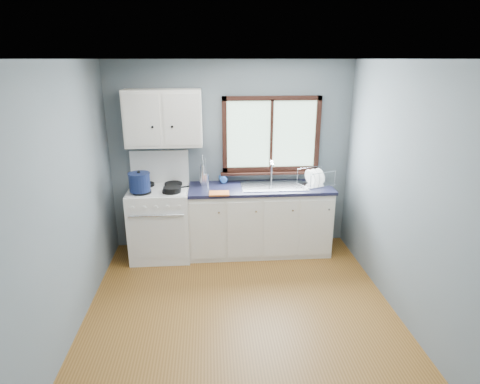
{
  "coord_description": "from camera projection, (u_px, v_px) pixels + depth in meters",
  "views": [
    {
      "loc": [
        -0.29,
        -3.44,
        2.5
      ],
      "look_at": [
        0.05,
        0.9,
        1.05
      ],
      "focal_mm": 30.0,
      "sensor_mm": 36.0,
      "label": 1
    }
  ],
  "objects": [
    {
      "name": "stockpot",
      "position": [
        139.0,
        182.0,
        4.88
      ],
      "size": [
        0.33,
        0.33,
        0.26
      ],
      "rotation": [
        0.0,
        0.0,
        0.31
      ],
      "color": "#111D48",
      "rests_on": "gas_range"
    },
    {
      "name": "sink",
      "position": [
        273.0,
        191.0,
        5.25
      ],
      "size": [
        0.84,
        0.46,
        0.44
      ],
      "color": "silver",
      "rests_on": "countertop"
    },
    {
      "name": "soap_bottle",
      "position": [
        224.0,
        175.0,
        5.29
      ],
      "size": [
        0.11,
        0.11,
        0.25
      ],
      "primitive_type": "imported",
      "rotation": [
        0.0,
        0.0,
        0.19
      ],
      "color": "blue",
      "rests_on": "countertop"
    },
    {
      "name": "utensil_crock",
      "position": [
        204.0,
        179.0,
        5.27
      ],
      "size": [
        0.15,
        0.15,
        0.39
      ],
      "rotation": [
        0.0,
        0.0,
        -0.28
      ],
      "color": "silver",
      "rests_on": "countertop"
    },
    {
      "name": "floor",
      "position": [
        242.0,
        319.0,
        4.07
      ],
      "size": [
        3.2,
        3.6,
        0.02
      ],
      "primitive_type": "cube",
      "color": "brown",
      "rests_on": "ground"
    },
    {
      "name": "upper_cabinets",
      "position": [
        163.0,
        118.0,
        4.98
      ],
      "size": [
        0.95,
        0.35,
        0.7
      ],
      "color": "white",
      "rests_on": "wall_back"
    },
    {
      "name": "gas_range",
      "position": [
        160.0,
        220.0,
        5.24
      ],
      "size": [
        0.76,
        0.69,
        1.36
      ],
      "color": "white",
      "rests_on": "floor"
    },
    {
      "name": "countertop",
      "position": [
        260.0,
        188.0,
        5.22
      ],
      "size": [
        1.89,
        0.64,
        0.04
      ],
      "primitive_type": "cube",
      "color": "black",
      "rests_on": "base_cabinets"
    },
    {
      "name": "wall_right",
      "position": [
        411.0,
        198.0,
        3.79
      ],
      "size": [
        0.02,
        3.6,
        2.5
      ],
      "primitive_type": "cube",
      "color": "slate",
      "rests_on": "ground"
    },
    {
      "name": "thermos",
      "position": [
        202.0,
        175.0,
        5.21
      ],
      "size": [
        0.08,
        0.08,
        0.28
      ],
      "primitive_type": "cylinder",
      "rotation": [
        0.0,
        0.0,
        0.32
      ],
      "color": "silver",
      "rests_on": "countertop"
    },
    {
      "name": "wall_front",
      "position": [
        273.0,
        328.0,
        1.96
      ],
      "size": [
        3.2,
        0.02,
        2.5
      ],
      "primitive_type": "cube",
      "color": "slate",
      "rests_on": "ground"
    },
    {
      "name": "wall_back",
      "position": [
        231.0,
        157.0,
        5.39
      ],
      "size": [
        3.2,
        0.02,
        2.5
      ],
      "primitive_type": "cube",
      "color": "slate",
      "rests_on": "ground"
    },
    {
      "name": "dish_towel",
      "position": [
        219.0,
        193.0,
        4.93
      ],
      "size": [
        0.25,
        0.18,
        0.02
      ],
      "primitive_type": "cube",
      "rotation": [
        0.0,
        0.0,
        -0.01
      ],
      "color": "orange",
      "rests_on": "countertop"
    },
    {
      "name": "wall_left",
      "position": [
        62.0,
        207.0,
        3.56
      ],
      "size": [
        0.02,
        3.6,
        2.5
      ],
      "primitive_type": "cube",
      "color": "slate",
      "rests_on": "ground"
    },
    {
      "name": "dish_rack",
      "position": [
        315.0,
        180.0,
        5.29
      ],
      "size": [
        0.5,
        0.45,
        0.21
      ],
      "rotation": [
        0.0,
        0.0,
        0.4
      ],
      "color": "silver",
      "rests_on": "countertop"
    },
    {
      "name": "skillet",
      "position": [
        172.0,
        189.0,
        4.94
      ],
      "size": [
        0.35,
        0.29,
        0.04
      ],
      "rotation": [
        0.0,
        0.0,
        0.38
      ],
      "color": "black",
      "rests_on": "gas_range"
    },
    {
      "name": "ceiling",
      "position": [
        242.0,
        58.0,
        3.28
      ],
      "size": [
        3.2,
        3.6,
        0.02
      ],
      "primitive_type": "cube",
      "color": "white",
      "rests_on": "wall_back"
    },
    {
      "name": "base_cabinets",
      "position": [
        259.0,
        223.0,
        5.38
      ],
      "size": [
        1.85,
        0.6,
        0.88
      ],
      "color": "white",
      "rests_on": "floor"
    },
    {
      "name": "window",
      "position": [
        271.0,
        140.0,
        5.32
      ],
      "size": [
        1.36,
        0.1,
        1.03
      ],
      "color": "#9EC6A8",
      "rests_on": "wall_back"
    }
  ]
}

